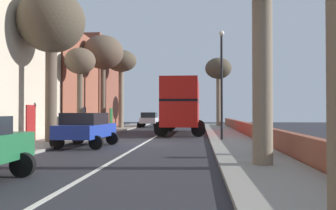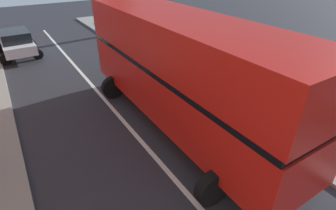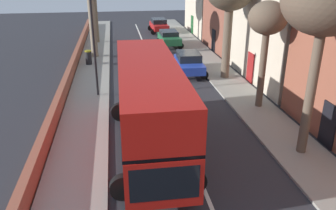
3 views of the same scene
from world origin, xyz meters
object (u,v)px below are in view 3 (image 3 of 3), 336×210
double_decker_bus (149,102)px  parked_car_green_left_3 (169,38)px  litter_bin_right (88,57)px  street_tree_left_2 (326,2)px  street_tree_left_4 (267,22)px  parked_car_red_left_0 (159,25)px  parked_car_blue_left_2 (189,62)px  lamppost_right (93,38)px

double_decker_bus → parked_car_green_left_3: (-4.20, -20.96, -1.43)m
parked_car_green_left_3 → litter_bin_right: 9.92m
street_tree_left_2 → street_tree_left_4: (-0.22, -5.35, -1.57)m
parked_car_red_left_0 → parked_car_blue_left_2: size_ratio=1.07×
double_decker_bus → parked_car_green_left_3: size_ratio=2.39×
parked_car_blue_left_2 → street_tree_left_4: street_tree_left_4 is taller
double_decker_bus → street_tree_left_2: size_ratio=1.27×
street_tree_left_4 → parked_car_red_left_0: bearing=-83.9°
parked_car_red_left_0 → parked_car_blue_left_2: (-0.01, 17.91, 0.00)m
parked_car_red_left_0 → litter_bin_right: 16.30m
double_decker_bus → parked_car_green_left_3: bearing=-101.3°
parked_car_green_left_3 → litter_bin_right: bearing=38.1°
parked_car_red_left_0 → lamppost_right: size_ratio=0.74×
parked_car_red_left_0 → litter_bin_right: bearing=61.4°
street_tree_left_4 → street_tree_left_2: bearing=87.7°
parked_car_red_left_0 → lamppost_right: bearing=72.7°
parked_car_red_left_0 → street_tree_left_2: (-2.48, 30.51, 5.64)m
double_decker_bus → parked_car_green_left_3: double_decker_bus is taller
parked_car_blue_left_2 → street_tree_left_4: bearing=110.4°
parked_car_red_left_0 → parked_car_blue_left_2: 17.91m
parked_car_blue_left_2 → lamppost_right: bearing=29.9°
lamppost_right → litter_bin_right: 8.17m
street_tree_left_4 → litter_bin_right: street_tree_left_4 is taller
parked_car_blue_left_2 → litter_bin_right: (7.80, -3.59, -0.23)m
street_tree_left_4 → litter_bin_right: 15.69m
street_tree_left_4 → litter_bin_right: size_ratio=5.12×
lamppost_right → street_tree_left_4: bearing=160.6°
double_decker_bus → street_tree_left_2: street_tree_left_2 is taller
parked_car_red_left_0 → parked_car_green_left_3: (-0.00, 8.20, -0.02)m
lamppost_right → litter_bin_right: (1.00, -7.50, -3.09)m
street_tree_left_4 → lamppost_right: 10.14m
parked_car_blue_left_2 → parked_car_green_left_3: 9.71m
parked_car_red_left_0 → street_tree_left_2: street_tree_left_2 is taller
parked_car_green_left_3 → street_tree_left_2: 23.16m
parked_car_green_left_3 → street_tree_left_4: size_ratio=0.70×
street_tree_left_2 → parked_car_red_left_0: bearing=-85.4°
parked_car_green_left_3 → parked_car_red_left_0: bearing=-90.0°
parked_car_blue_left_2 → parked_car_green_left_3: bearing=-90.0°
street_tree_left_4 → lamppost_right: bearing=-19.4°
double_decker_bus → parked_car_blue_left_2: double_decker_bus is taller
street_tree_left_4 → parked_car_blue_left_2: bearing=-69.6°
parked_car_red_left_0 → parked_car_green_left_3: 8.20m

